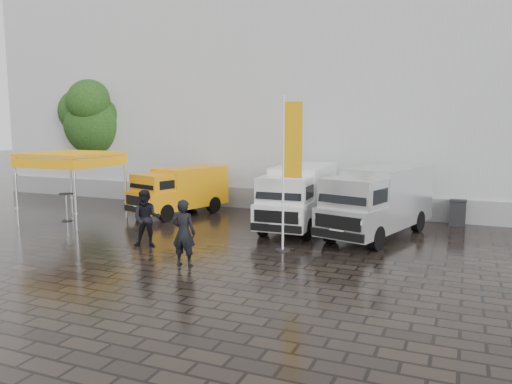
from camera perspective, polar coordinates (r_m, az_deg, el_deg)
ground at (r=15.85m, az=1.57°, el=-7.35°), size 120.00×120.00×0.00m
exhibition_hall at (r=30.51m, az=16.50°, el=11.02°), size 44.00×16.00×12.00m
hall_plinth at (r=22.78m, az=13.64°, el=-1.60°), size 44.00×0.15×1.00m
van_yellow at (r=23.01m, az=-8.74°, el=0.06°), size 3.07×4.94×2.13m
van_white at (r=19.85m, az=4.86°, el=-0.67°), size 2.13×5.72×2.45m
van_silver at (r=18.82m, az=13.75°, el=-1.19°), size 3.48×6.17×2.54m
canopy_tent at (r=22.35m, az=-20.45°, el=3.78°), size 3.28×3.28×2.94m
flagpole at (r=16.04m, az=3.76°, el=3.05°), size 0.88×0.50×5.04m
tree at (r=30.16m, az=-17.56°, el=7.88°), size 3.78×3.90×6.78m
cocktail_table at (r=22.84m, az=-20.83°, el=-1.63°), size 0.60×0.60×1.19m
wheelie_bin at (r=22.00m, az=22.07°, el=-2.19°), size 0.67×0.67×1.08m
person_front at (r=14.75m, az=-8.27°, el=-4.63°), size 0.77×0.55×1.98m
person_tent at (r=17.28m, az=-12.41°, el=-2.96°), size 1.16×1.06×1.93m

